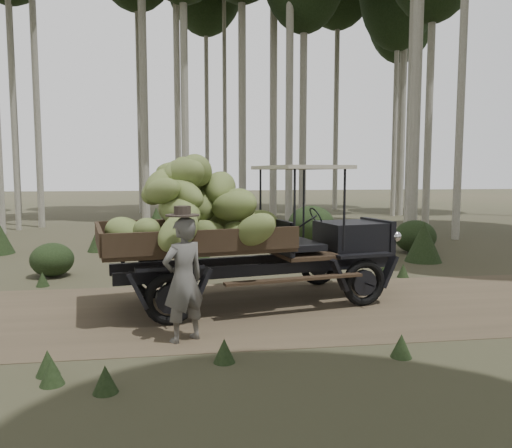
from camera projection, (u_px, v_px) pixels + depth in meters
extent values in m
plane|color=#473D2B|center=(267.00, 309.00, 8.52)|extent=(120.00, 120.00, 0.00)
cube|color=brown|center=(267.00, 309.00, 8.52)|extent=(70.00, 4.00, 0.01)
cube|color=black|center=(350.00, 238.00, 9.50)|extent=(1.27, 1.22, 0.60)
cube|color=black|center=(377.00, 236.00, 9.69)|extent=(0.32, 1.09, 0.67)
cube|color=black|center=(276.00, 235.00, 8.98)|extent=(0.38, 1.51, 0.60)
cube|color=#38281C|center=(193.00, 245.00, 8.49)|extent=(3.36, 2.51, 0.09)
cube|color=#38281C|center=(182.00, 228.00, 9.38)|extent=(3.00, 0.65, 0.35)
cube|color=#38281C|center=(207.00, 241.00, 7.55)|extent=(3.00, 0.65, 0.35)
cube|color=#38281C|center=(99.00, 238.00, 7.96)|extent=(0.44, 1.93, 0.35)
cube|color=beige|center=(300.00, 167.00, 9.01)|extent=(1.58, 2.05, 0.07)
cube|color=black|center=(249.00, 261.00, 9.29)|extent=(4.93, 1.07, 0.20)
cube|color=black|center=(264.00, 269.00, 8.52)|extent=(4.93, 1.07, 0.20)
torus|color=black|center=(319.00, 265.00, 10.31)|extent=(0.84, 0.30, 0.83)
torus|color=black|center=(364.00, 283.00, 8.68)|extent=(0.84, 0.30, 0.83)
torus|color=black|center=(154.00, 277.00, 9.19)|extent=(0.84, 0.30, 0.83)
torus|color=black|center=(170.00, 299.00, 7.56)|extent=(0.84, 0.30, 0.83)
sphere|color=beige|center=(367.00, 231.00, 10.18)|extent=(0.20, 0.20, 0.20)
sphere|color=beige|center=(396.00, 236.00, 9.26)|extent=(0.20, 0.20, 0.20)
ellipsoid|color=olive|center=(146.00, 231.00, 7.84)|extent=(0.66, 0.86, 0.57)
ellipsoid|color=olive|center=(200.00, 204.00, 8.70)|extent=(0.71, 1.10, 0.83)
ellipsoid|color=olive|center=(184.00, 193.00, 8.00)|extent=(0.93, 1.00, 0.68)
ellipsoid|color=olive|center=(183.00, 174.00, 8.38)|extent=(0.98, 1.01, 0.63)
ellipsoid|color=olive|center=(126.00, 234.00, 7.98)|extent=(1.03, 0.88, 0.76)
ellipsoid|color=olive|center=(234.00, 206.00, 8.23)|extent=(1.01, 0.93, 0.61)
ellipsoid|color=olive|center=(158.00, 191.00, 8.40)|extent=(0.83, 0.84, 0.64)
ellipsoid|color=olive|center=(187.00, 173.00, 8.48)|extent=(0.83, 0.48, 0.65)
ellipsoid|color=olive|center=(235.00, 232.00, 8.36)|extent=(0.51, 0.93, 0.45)
ellipsoid|color=olive|center=(237.00, 205.00, 8.56)|extent=(0.99, 1.01, 0.68)
ellipsoid|color=olive|center=(220.00, 189.00, 8.75)|extent=(0.81, 1.12, 0.82)
ellipsoid|color=olive|center=(181.00, 173.00, 8.46)|extent=(0.90, 0.46, 0.47)
ellipsoid|color=olive|center=(209.00, 233.00, 8.30)|extent=(0.78, 0.41, 0.60)
ellipsoid|color=olive|center=(180.00, 213.00, 7.91)|extent=(0.93, 1.00, 0.61)
ellipsoid|color=olive|center=(195.00, 190.00, 8.79)|extent=(0.99, 0.73, 0.57)
ellipsoid|color=olive|center=(185.00, 172.00, 8.31)|extent=(0.59, 0.97, 0.73)
ellipsoid|color=olive|center=(260.00, 224.00, 9.06)|extent=(0.95, 0.93, 0.56)
ellipsoid|color=olive|center=(174.00, 208.00, 8.95)|extent=(0.77, 0.88, 0.54)
ellipsoid|color=olive|center=(163.00, 191.00, 7.86)|extent=(0.82, 0.79, 0.53)
ellipsoid|color=olive|center=(196.00, 171.00, 8.37)|extent=(0.71, 1.04, 0.73)
ellipsoid|color=olive|center=(218.00, 223.00, 9.26)|extent=(0.91, 0.95, 0.70)
ellipsoid|color=olive|center=(184.00, 205.00, 8.79)|extent=(0.86, 0.96, 0.65)
ellipsoid|color=olive|center=(162.00, 185.00, 8.17)|extent=(0.82, 1.03, 0.75)
ellipsoid|color=olive|center=(183.00, 175.00, 8.23)|extent=(1.03, 1.12, 0.73)
ellipsoid|color=olive|center=(179.00, 231.00, 7.33)|extent=(0.97, 1.04, 0.82)
ellipsoid|color=olive|center=(255.00, 230.00, 7.73)|extent=(0.96, 0.94, 0.76)
imported|color=#585550|center=(183.00, 280.00, 6.80)|extent=(0.75, 0.68, 1.72)
cylinder|color=#322A23|center=(182.00, 215.00, 6.71)|extent=(0.63, 0.63, 0.02)
cylinder|color=#322A23|center=(182.00, 211.00, 6.71)|extent=(0.32, 0.32, 0.14)
cylinder|color=#B2AD9E|center=(405.00, 25.00, 26.68)|extent=(0.39, 0.39, 20.45)
cylinder|color=#B2AD9E|center=(396.00, 78.00, 26.40)|extent=(0.26, 0.26, 14.63)
cylinder|color=#B2AD9E|center=(431.00, 57.00, 21.03)|extent=(0.32, 0.32, 14.38)
cylinder|color=#B2AD9E|center=(303.00, 65.00, 24.28)|extent=(0.36, 0.36, 15.17)
cylinder|color=#B2AD9E|center=(142.00, 3.00, 22.71)|extent=(0.38, 0.38, 20.06)
cylinder|color=#B2AD9E|center=(11.00, 40.00, 26.30)|extent=(0.26, 0.26, 18.62)
cylinder|color=#B2AD9E|center=(274.00, 15.00, 25.86)|extent=(0.39, 0.39, 21.03)
cylinder|color=#B2AD9E|center=(242.00, 40.00, 24.83)|extent=(0.39, 0.39, 17.90)
cylinder|color=#B2AD9E|center=(206.00, 65.00, 30.23)|extent=(0.26, 0.26, 17.67)
cylinder|color=#B2AD9E|center=(337.00, 60.00, 31.31)|extent=(0.31, 0.31, 18.83)
cylinder|color=#B2AD9E|center=(176.00, 3.00, 22.77)|extent=(0.30, 0.30, 20.15)
cylinder|color=#B2AD9E|center=(224.00, 21.00, 28.35)|extent=(0.23, 0.23, 21.85)
cylinder|color=#B2AD9E|center=(399.00, 88.00, 31.39)|extent=(0.34, 0.34, 15.38)
ellipsoid|color=black|center=(402.00, 7.00, 30.90)|extent=(4.31, 4.31, 6.89)
cylinder|color=#B2AD9E|center=(137.00, 45.00, 28.28)|extent=(0.21, 0.21, 19.08)
cylinder|color=#B2AD9E|center=(184.00, 41.00, 22.38)|extent=(0.35, 0.35, 16.49)
cone|color=#233319|center=(248.00, 242.00, 15.34)|extent=(0.39, 0.39, 0.44)
cone|color=#233319|center=(98.00, 240.00, 14.74)|extent=(0.63, 0.63, 0.70)
ellipsoid|color=#233319|center=(52.00, 260.00, 11.15)|extent=(0.94, 0.94, 0.76)
ellipsoid|color=#233319|center=(424.00, 234.00, 16.96)|extent=(0.60, 0.60, 0.48)
cone|color=#233319|center=(222.00, 215.00, 20.05)|extent=(1.14, 1.14, 1.27)
ellipsoid|color=#233319|center=(167.00, 233.00, 17.33)|extent=(0.61, 0.61, 0.49)
cone|color=#233319|center=(201.00, 250.00, 13.31)|extent=(0.50, 0.50, 0.56)
cone|color=#233319|center=(156.00, 220.00, 19.58)|extent=(0.88, 0.88, 0.98)
ellipsoid|color=#233319|center=(177.00, 236.00, 14.57)|extent=(1.17, 1.17, 0.94)
ellipsoid|color=#233319|center=(415.00, 236.00, 14.45)|extent=(1.19, 1.19, 0.95)
cone|color=#233319|center=(261.00, 233.00, 17.41)|extent=(0.44, 0.44, 0.49)
ellipsoid|color=#233319|center=(311.00, 224.00, 16.61)|extent=(1.54, 1.54, 1.23)
cone|color=#233319|center=(424.00, 242.00, 13.04)|extent=(0.95, 0.95, 1.06)
cone|color=#233319|center=(171.00, 241.00, 14.96)|extent=(0.52, 0.52, 0.57)
cone|color=#233319|center=(42.00, 279.00, 10.20)|extent=(0.27, 0.27, 0.30)
cone|color=#233319|center=(212.00, 271.00, 11.00)|extent=(0.27, 0.27, 0.30)
cone|color=#233319|center=(176.00, 276.00, 10.55)|extent=(0.27, 0.27, 0.30)
cone|color=#233319|center=(52.00, 372.00, 5.45)|extent=(0.27, 0.27, 0.30)
cone|color=#233319|center=(48.00, 363.00, 5.70)|extent=(0.27, 0.27, 0.30)
cone|color=#233319|center=(320.00, 268.00, 11.36)|extent=(0.27, 0.27, 0.30)
cone|color=#233319|center=(401.00, 346.00, 6.27)|extent=(0.27, 0.27, 0.30)
cone|color=#233319|center=(403.00, 271.00, 11.10)|extent=(0.27, 0.27, 0.30)
cone|color=#233319|center=(105.00, 379.00, 5.25)|extent=(0.27, 0.27, 0.30)
cone|color=#233319|center=(170.00, 273.00, 10.79)|extent=(0.27, 0.27, 0.30)
cone|color=#233319|center=(384.00, 270.00, 11.12)|extent=(0.27, 0.27, 0.30)
cone|color=#233319|center=(224.00, 350.00, 6.10)|extent=(0.27, 0.27, 0.30)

